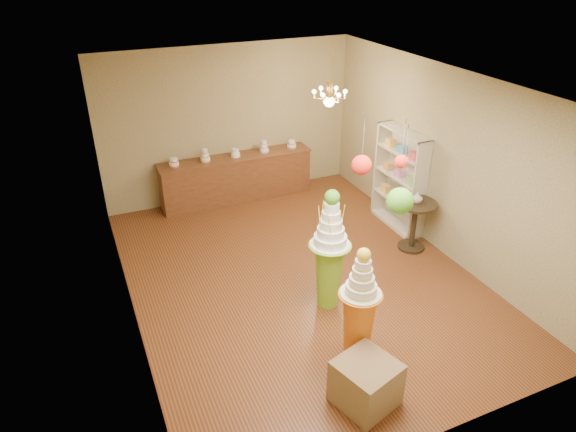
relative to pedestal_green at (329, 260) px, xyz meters
name	(u,v)px	position (x,y,z in m)	size (l,w,h in m)	color
floor	(299,276)	(-0.08, 0.80, -0.75)	(6.50, 6.50, 0.00)	#5D3219
ceiling	(301,84)	(-0.08, 0.80, 2.25)	(6.50, 6.50, 0.00)	silver
wall_back	(229,124)	(-0.08, 4.05, 0.75)	(5.00, 0.04, 3.00)	#958C65
wall_front	(450,327)	(-0.08, -2.45, 0.75)	(5.00, 0.04, 3.00)	#958C65
wall_left	(120,223)	(-2.58, 0.80, 0.75)	(0.04, 6.50, 3.00)	#958C65
wall_right	(442,162)	(2.42, 0.80, 0.75)	(0.04, 6.50, 3.00)	#958C65
pedestal_green	(329,260)	(0.00, 0.00, 0.00)	(0.66, 0.66, 1.81)	#7EC52B
pedestal_orange	(358,320)	(-0.23, -1.17, -0.08)	(0.64, 0.64, 1.65)	orange
burlap_riser	(366,383)	(-0.45, -1.75, -0.47)	(0.61, 0.61, 0.56)	olive
sideboard	(237,177)	(-0.08, 3.77, -0.27)	(3.04, 0.54, 1.16)	brown
shelving_unit	(400,179)	(2.25, 1.60, 0.16)	(0.33, 1.20, 1.80)	beige
round_table	(414,219)	(2.02, 0.79, -0.19)	(0.73, 0.73, 0.86)	black
vase	(417,197)	(2.02, 0.79, 0.21)	(0.18, 0.18, 0.18)	beige
pom_red_left	(361,165)	(-0.02, -0.67, 1.67)	(0.23, 0.23, 0.70)	#473D33
pom_green_mid	(400,201)	(0.20, -1.14, 1.39)	(0.30, 0.30, 1.01)	#473D33
pom_red_right	(401,161)	(0.28, -0.98, 1.78)	(0.15, 0.15, 0.55)	#473D33
chandelier	(329,99)	(1.13, 2.28, 1.56)	(0.78, 0.78, 0.85)	gold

